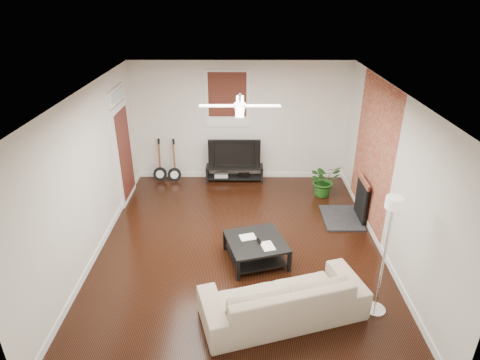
# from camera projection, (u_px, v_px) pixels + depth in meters

# --- Properties ---
(room) EXTENTS (5.01, 6.01, 2.81)m
(room) POSITION_uv_depth(u_px,v_px,m) (240.00, 177.00, 6.74)
(room) COLOR black
(room) RESTS_ON ground
(brick_accent) EXTENTS (0.02, 2.20, 2.80)m
(brick_accent) POSITION_uv_depth(u_px,v_px,m) (373.00, 155.00, 7.63)
(brick_accent) COLOR #9E4033
(brick_accent) RESTS_ON floor
(fireplace) EXTENTS (0.80, 1.10, 0.92)m
(fireplace) POSITION_uv_depth(u_px,v_px,m) (351.00, 199.00, 8.04)
(fireplace) COLOR black
(fireplace) RESTS_ON floor
(window_back) EXTENTS (1.00, 0.06, 1.30)m
(window_back) POSITION_uv_depth(u_px,v_px,m) (227.00, 99.00, 9.19)
(window_back) COLOR #3F1A11
(window_back) RESTS_ON wall_back
(door_left) EXTENTS (0.08, 1.00, 2.50)m
(door_left) POSITION_uv_depth(u_px,v_px,m) (123.00, 145.00, 8.53)
(door_left) COLOR white
(door_left) RESTS_ON wall_left
(tv_stand) EXTENTS (1.35, 0.36, 0.38)m
(tv_stand) POSITION_uv_depth(u_px,v_px,m) (235.00, 173.00, 9.77)
(tv_stand) COLOR black
(tv_stand) RESTS_ON floor
(tv) EXTENTS (1.21, 0.16, 0.70)m
(tv) POSITION_uv_depth(u_px,v_px,m) (234.00, 152.00, 9.56)
(tv) COLOR black
(tv) RESTS_ON tv_stand
(coffee_table) EXTENTS (1.15, 1.15, 0.39)m
(coffee_table) POSITION_uv_depth(u_px,v_px,m) (256.00, 250.00, 6.93)
(coffee_table) COLOR black
(coffee_table) RESTS_ON floor
(sofa) EXTENTS (2.45, 1.51, 0.67)m
(sofa) POSITION_uv_depth(u_px,v_px,m) (283.00, 297.00, 5.69)
(sofa) COLOR #C5B194
(sofa) RESTS_ON floor
(floor_lamp) EXTENTS (0.38, 0.38, 1.87)m
(floor_lamp) POSITION_uv_depth(u_px,v_px,m) (384.00, 258.00, 5.51)
(floor_lamp) COLOR silver
(floor_lamp) RESTS_ON floor
(potted_plant) EXTENTS (0.83, 0.77, 0.75)m
(potted_plant) POSITION_uv_depth(u_px,v_px,m) (324.00, 180.00, 9.01)
(potted_plant) COLOR #1D5418
(potted_plant) RESTS_ON floor
(guitar_left) EXTENTS (0.33, 0.24, 1.03)m
(guitar_left) POSITION_uv_depth(u_px,v_px,m) (159.00, 161.00, 9.61)
(guitar_left) COLOR black
(guitar_left) RESTS_ON floor
(guitar_right) EXTENTS (0.35, 0.28, 1.03)m
(guitar_right) POSITION_uv_depth(u_px,v_px,m) (174.00, 162.00, 9.59)
(guitar_right) COLOR black
(guitar_right) RESTS_ON floor
(ceiling_fan) EXTENTS (1.24, 1.24, 0.32)m
(ceiling_fan) POSITION_uv_depth(u_px,v_px,m) (240.00, 106.00, 6.23)
(ceiling_fan) COLOR white
(ceiling_fan) RESTS_ON ceiling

